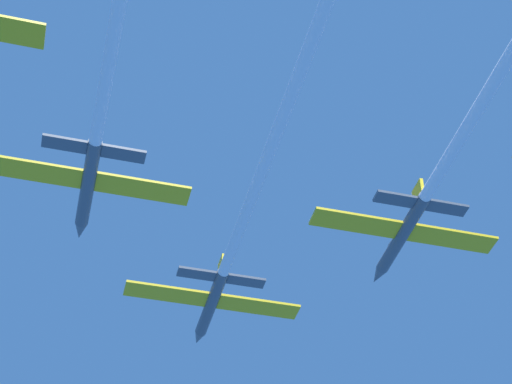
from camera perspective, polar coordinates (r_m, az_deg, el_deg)
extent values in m
cylinder|color=#4C5660|center=(83.06, -2.80, -6.95)|extent=(1.07, 9.76, 1.07)
cone|color=#4C5660|center=(87.97, -3.62, -9.06)|extent=(1.05, 2.15, 1.05)
ellipsoid|color=black|center=(85.07, -3.09, -7.49)|extent=(0.75, 1.95, 0.54)
cube|color=yellow|center=(82.10, -5.64, -6.33)|extent=(7.42, 2.15, 0.23)
cube|color=yellow|center=(83.44, 0.15, -7.18)|extent=(7.42, 2.15, 0.23)
cube|color=yellow|center=(80.69, -2.18, -4.67)|extent=(0.28, 1.76, 1.56)
cube|color=#4C5660|center=(79.43, -3.73, -5.12)|extent=(3.34, 1.29, 0.23)
cube|color=#4C5660|center=(80.15, -0.63, -5.58)|extent=(3.34, 1.29, 0.23)
cylinder|color=white|center=(66.50, 1.18, 3.37)|extent=(0.97, 34.03, 0.97)
cylinder|color=#4C5660|center=(72.37, -10.45, 0.49)|extent=(1.07, 9.76, 1.07)
cone|color=#4C5660|center=(76.97, -10.94, -2.37)|extent=(1.05, 2.15, 1.05)
ellipsoid|color=black|center=(74.30, -10.59, -0.31)|extent=(0.75, 1.95, 0.54)
cube|color=yellow|center=(72.10, -13.74, 1.29)|extent=(7.42, 2.15, 0.23)
cube|color=yellow|center=(72.14, -7.08, 0.19)|extent=(7.42, 2.15, 0.23)
cube|color=yellow|center=(70.36, -9.98, 3.34)|extent=(0.28, 1.76, 1.56)
cube|color=#4C5660|center=(69.34, -11.88, 2.97)|extent=(3.34, 1.29, 0.23)
cube|color=#4C5660|center=(69.36, -8.28, 2.38)|extent=(3.34, 1.29, 0.23)
cylinder|color=#4C5660|center=(76.67, 9.14, -2.64)|extent=(1.07, 9.76, 1.07)
cone|color=#4C5660|center=(81.01, 7.62, -5.19)|extent=(1.05, 2.15, 1.05)
ellipsoid|color=black|center=(78.49, 8.54, -3.32)|extent=(0.75, 1.95, 0.54)
cube|color=yellow|center=(74.97, 6.26, -1.93)|extent=(7.42, 2.15, 0.23)
cube|color=yellow|center=(77.90, 12.17, -2.87)|extent=(7.42, 2.15, 0.23)
cube|color=yellow|center=(74.80, 10.11, -0.03)|extent=(0.28, 1.76, 1.56)
cube|color=#4C5660|center=(73.06, 8.69, -0.43)|extent=(3.34, 1.29, 0.23)
cube|color=#4C5660|center=(74.64, 11.84, -0.97)|extent=(3.34, 1.29, 0.23)
cylinder|color=white|center=(64.41, 15.38, 7.84)|extent=(0.97, 28.86, 0.97)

